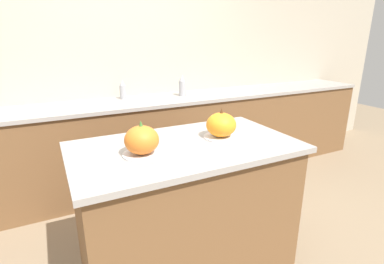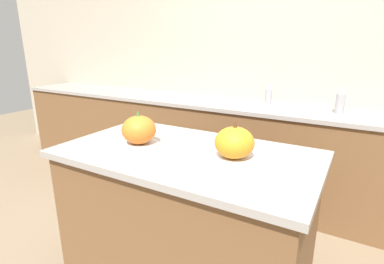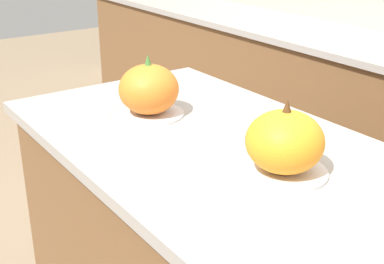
% 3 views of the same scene
% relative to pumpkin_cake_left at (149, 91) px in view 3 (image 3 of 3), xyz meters
% --- Properties ---
extents(pumpkin_cake_left, '(0.22, 0.22, 0.20)m').
position_rel_pumpkin_cake_left_xyz_m(pumpkin_cake_left, '(0.00, 0.00, 0.00)').
color(pumpkin_cake_left, silver).
rests_on(pumpkin_cake_left, kitchen_island).
extents(pumpkin_cake_right, '(0.22, 0.22, 0.19)m').
position_rel_pumpkin_cake_left_xyz_m(pumpkin_cake_right, '(0.54, 0.06, -0.00)').
color(pumpkin_cake_right, silver).
rests_on(pumpkin_cake_right, kitchen_island).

